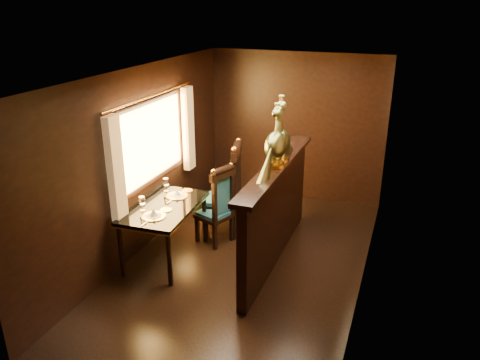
% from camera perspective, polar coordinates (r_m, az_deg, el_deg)
% --- Properties ---
extents(ground, '(5.00, 5.00, 0.00)m').
position_cam_1_polar(ground, '(6.30, 0.57, -10.24)').
color(ground, black).
rests_on(ground, ground).
extents(room_shell, '(3.04, 5.04, 2.52)m').
position_cam_1_polar(room_shell, '(5.68, -0.12, 3.72)').
color(room_shell, black).
rests_on(room_shell, ground).
extents(partition, '(0.26, 2.70, 1.36)m').
position_cam_1_polar(partition, '(6.13, 4.38, -3.70)').
color(partition, black).
rests_on(partition, ground).
extents(dining_table, '(0.87, 1.36, 0.97)m').
position_cam_1_polar(dining_table, '(6.21, -9.26, -3.69)').
color(dining_table, black).
rests_on(dining_table, ground).
extents(chair_left, '(0.56, 0.58, 1.21)m').
position_cam_1_polar(chair_left, '(6.52, -2.50, -2.88)').
color(chair_left, black).
rests_on(chair_left, ground).
extents(chair_right, '(0.61, 0.63, 1.42)m').
position_cam_1_polar(chair_right, '(6.79, -1.13, -0.82)').
color(chair_right, black).
rests_on(chair_right, ground).
extents(peacock_left, '(0.27, 0.72, 0.85)m').
position_cam_1_polar(peacock_left, '(5.65, 4.39, 5.72)').
color(peacock_left, '#1B5338').
rests_on(peacock_left, partition).
extents(peacock_right, '(0.25, 0.67, 0.79)m').
position_cam_1_polar(peacock_right, '(5.85, 4.97, 5.97)').
color(peacock_right, '#1B5338').
rests_on(peacock_right, partition).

